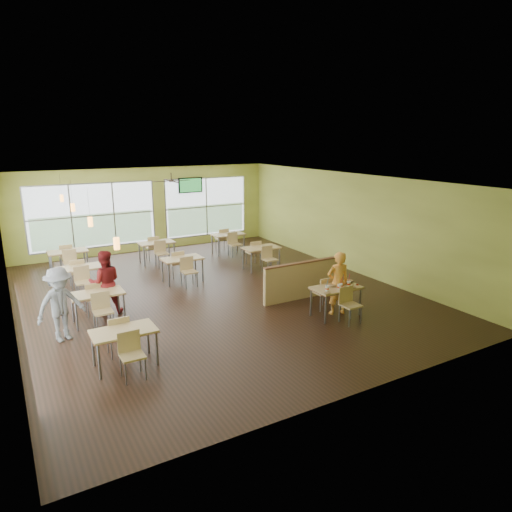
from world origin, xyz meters
The scene contains 20 objects.
room centered at (0.00, 0.00, 1.60)m, with size 12.00×12.04×3.20m.
window_bays centered at (-2.65, 3.08, 1.48)m, with size 9.24×10.24×2.38m.
main_table centered at (2.00, -3.00, 0.63)m, with size 1.22×1.52×0.87m.
half_wall_divider centered at (2.00, -1.55, 0.52)m, with size 2.40×0.14×1.04m.
dining_tables centered at (-1.05, 1.71, 0.63)m, with size 6.92×8.72×0.87m.
pendant_lights centered at (-3.20, 0.68, 2.45)m, with size 0.11×7.31×0.86m.
ceiling_fan centered at (0.00, 3.00, 2.95)m, with size 1.25×1.25×0.29m.
tv_backwall centered at (1.80, 5.90, 2.45)m, with size 1.00×0.07×0.60m.
man_plaid centered at (2.11, -2.92, 0.81)m, with size 0.59×0.39×1.61m, color orange.
patron_maroon centered at (-2.90, 0.00, 0.81)m, with size 0.79×0.61×1.62m, color maroon.
patron_grey centered at (-4.08, -1.15, 0.83)m, with size 1.07×0.62×1.66m, color slate.
cup_blue centered at (1.60, -3.14, 0.82)m, with size 0.10×0.10×0.35m.
cup_yellow centered at (1.92, -3.22, 0.83)m, with size 0.10×0.10×0.38m.
cup_red_near centered at (2.03, -3.15, 0.82)m, with size 0.09×0.09×0.33m.
cup_red_far centered at (2.29, -3.12, 0.82)m, with size 0.10×0.10×0.35m.
food_basket centered at (2.50, -2.87, 0.78)m, with size 0.24×0.24×0.05m.
ketchup_cup centered at (2.55, -3.15, 0.76)m, with size 0.06×0.06×0.02m, color #991D0D.
wrapper_left centered at (1.48, -3.30, 0.77)m, with size 0.18×0.16×0.04m, color olive.
wrapper_mid centered at (1.94, -2.93, 0.78)m, with size 0.20×0.18×0.05m, color olive.
wrapper_right centered at (2.29, -3.30, 0.77)m, with size 0.15×0.14×0.04m, color olive.
Camera 1 is at (-5.00, -11.26, 4.34)m, focal length 32.00 mm.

